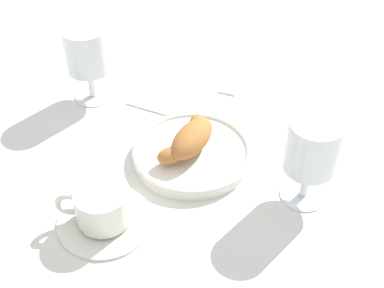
% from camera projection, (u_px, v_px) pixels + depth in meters
% --- Properties ---
extents(ground_plane, '(2.20, 2.20, 0.00)m').
position_uv_depth(ground_plane, '(181.00, 164.00, 0.84)').
color(ground_plane, silver).
extents(pastry_plate, '(0.19, 0.19, 0.02)m').
position_uv_depth(pastry_plate, '(192.00, 153.00, 0.84)').
color(pastry_plate, silver).
rests_on(pastry_plate, ground_plane).
extents(croissant_large, '(0.14, 0.07, 0.04)m').
position_uv_depth(croissant_large, '(190.00, 139.00, 0.82)').
color(croissant_large, '#AD6B33').
rests_on(croissant_large, pastry_plate).
extents(coffee_cup_near, '(0.14, 0.14, 0.06)m').
position_uv_depth(coffee_cup_near, '(102.00, 210.00, 0.73)').
color(coffee_cup_near, silver).
rests_on(coffee_cup_near, ground_plane).
extents(juice_glass_left, '(0.08, 0.08, 0.14)m').
position_uv_depth(juice_glass_left, '(87.00, 53.00, 0.91)').
color(juice_glass_left, white).
rests_on(juice_glass_left, ground_plane).
extents(juice_glass_right, '(0.08, 0.08, 0.14)m').
position_uv_depth(juice_glass_right, '(312.00, 148.00, 0.72)').
color(juice_glass_right, white).
rests_on(juice_glass_right, ground_plane).
extents(sugar_packet, '(0.05, 0.04, 0.01)m').
position_uv_depth(sugar_packet, '(230.00, 85.00, 0.99)').
color(sugar_packet, white).
rests_on(sugar_packet, ground_plane).
extents(folded_napkin, '(0.11, 0.11, 0.01)m').
position_uv_depth(folded_napkin, '(167.00, 94.00, 0.97)').
color(folded_napkin, silver).
rests_on(folded_napkin, ground_plane).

